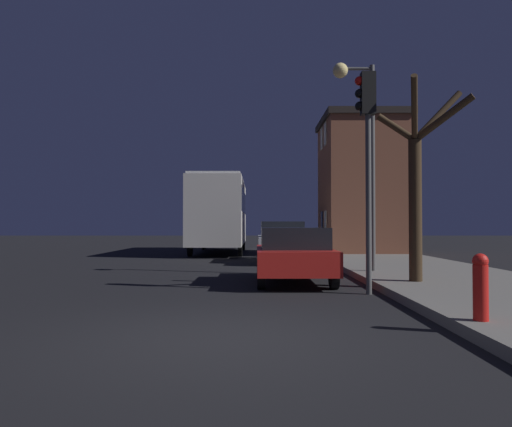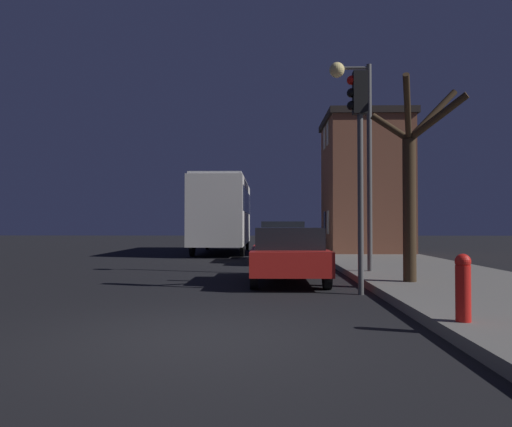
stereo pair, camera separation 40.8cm
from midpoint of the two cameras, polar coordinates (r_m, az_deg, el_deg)
name	(u,v)px [view 1 (the left image)]	position (r m, az deg, el deg)	size (l,w,h in m)	color
ground_plane	(220,337)	(6.73, -5.91, -13.85)	(120.00, 120.00, 0.00)	black
brick_building	(362,184)	(24.81, 11.54, 3.32)	(3.93, 4.92, 6.51)	brown
streetlamp	(359,125)	(14.54, 10.91, 9.89)	(1.19, 0.43, 5.87)	#4C4C4C
traffic_light	(367,136)	(10.89, 11.49, 8.73)	(0.43, 0.24, 4.70)	#4C4C4C
bare_tree	(419,182)	(11.93, 17.15, 3.48)	(2.04, 1.59, 4.43)	#382819
bus	(220,210)	(26.06, -4.59, 0.45)	(2.51, 9.26, 3.80)	beige
car_near_lane	(293,254)	(12.65, 3.37, -4.59)	(1.83, 4.08, 1.39)	#B21E19
car_mid_lane	(281,241)	(19.70, 2.32, -3.20)	(1.80, 4.71, 1.58)	#B7BABF
fire_hydrant	(481,285)	(7.35, 22.83, -7.58)	(0.21, 0.21, 0.91)	red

